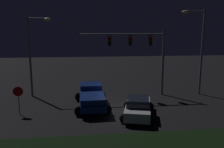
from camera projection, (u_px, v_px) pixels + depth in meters
ground_plane at (113, 106)px, 19.55m from camera, size 80.00×80.00×0.00m
pickup_truck at (91, 95)px, 19.29m from camera, size 2.98×5.46×1.80m
car_sedan at (138, 107)px, 17.13m from camera, size 3.20×4.72×1.51m
traffic_signal_gantry at (139, 47)px, 22.11m from camera, size 8.32×0.56×6.50m
street_lamp_left at (34, 47)px, 21.84m from camera, size 2.30×0.44×7.76m
street_lamp_right at (198, 43)px, 22.41m from camera, size 2.43×0.44×8.46m
stop_sign at (18, 95)px, 17.36m from camera, size 0.76×0.08×2.23m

